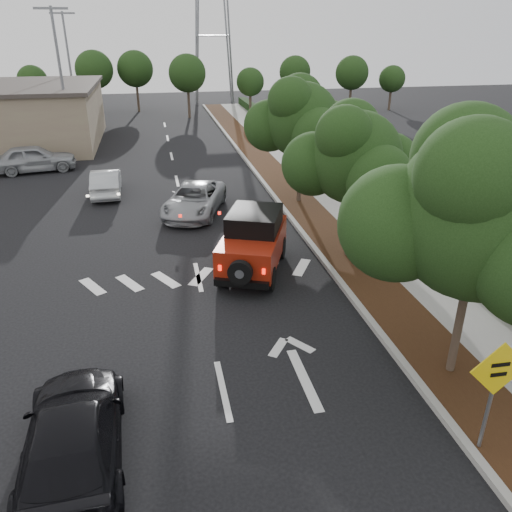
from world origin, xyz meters
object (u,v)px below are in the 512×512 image
object	(u,v)px
silver_suv_ahead	(194,199)
speed_hump_sign	(495,382)
red_jeep	(254,240)
black_suv_oncoming	(73,436)

from	to	relation	value
silver_suv_ahead	speed_hump_sign	bearing A→B (deg)	-54.92
red_jeep	black_suv_oncoming	size ratio (longest dim) A/B	0.95
silver_suv_ahead	speed_hump_sign	size ratio (longest dim) A/B	1.90
red_jeep	speed_hump_sign	xyz separation A→B (m)	(2.78, -9.17, 0.66)
red_jeep	speed_hump_sign	world-z (taller)	speed_hump_sign
black_suv_oncoming	speed_hump_sign	xyz separation A→B (m)	(7.91, -1.37, 1.08)
black_suv_oncoming	red_jeep	bearing A→B (deg)	-125.74
silver_suv_ahead	speed_hump_sign	world-z (taller)	speed_hump_sign
silver_suv_ahead	black_suv_oncoming	size ratio (longest dim) A/B	1.04
silver_suv_ahead	speed_hump_sign	xyz separation A→B (m)	(4.30, -15.42, 1.08)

